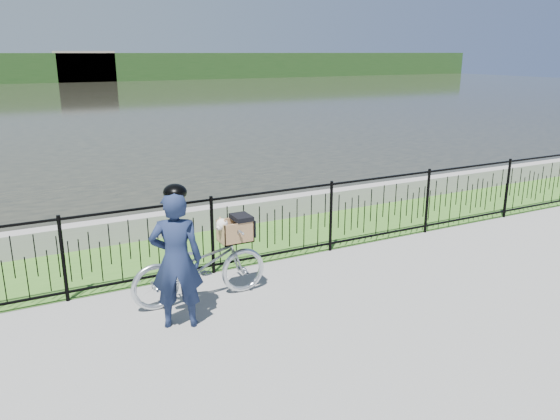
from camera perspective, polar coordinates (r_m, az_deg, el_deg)
ground at (r=7.13m, az=5.42°, el=-9.50°), size 120.00×120.00×0.00m
grass_strip at (r=9.25m, az=-3.36°, el=-3.30°), size 60.00×2.00×0.01m
water at (r=38.65m, az=-22.66°, el=10.38°), size 120.00×120.00×0.00m
quay_wall at (r=10.06m, az=-5.74°, el=-0.56°), size 60.00×0.30×0.40m
fence at (r=8.21m, az=-0.54°, el=-1.61°), size 14.00×0.06×1.15m
far_treeline at (r=65.48m, az=-25.24°, el=13.30°), size 120.00×6.00×3.00m
far_building_right at (r=64.59m, az=-19.73°, el=13.94°), size 6.00×3.00×3.20m
bicycle_rig at (r=7.05m, az=-8.26°, el=-5.68°), size 1.78×0.62×1.08m
cyclist at (r=6.31m, az=-10.80°, el=-4.95°), size 0.69×0.57×1.69m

